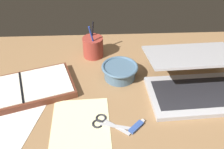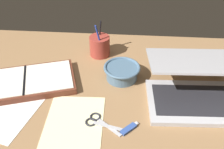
{
  "view_description": "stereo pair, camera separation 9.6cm",
  "coord_description": "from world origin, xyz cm",
  "px_view_note": "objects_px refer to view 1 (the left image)",
  "views": [
    {
      "loc": [
        -4.07,
        -70.52,
        67.62
      ],
      "look_at": [
        -0.46,
        5.21,
        9.0
      ],
      "focal_mm": 40.0,
      "sensor_mm": 36.0,
      "label": 1
    },
    {
      "loc": [
        5.5,
        -70.37,
        67.62
      ],
      "look_at": [
        -0.46,
        5.21,
        9.0
      ],
      "focal_mm": 40.0,
      "sensor_mm": 36.0,
      "label": 2
    }
  ],
  "objects_px": {
    "pen_cup": "(93,47)",
    "planner": "(22,89)",
    "bowl": "(120,71)",
    "laptop": "(194,81)",
    "scissors": "(104,122)"
  },
  "relations": [
    {
      "from": "pen_cup",
      "to": "bowl",
      "type": "bearing_deg",
      "value": -57.14
    },
    {
      "from": "laptop",
      "to": "pen_cup",
      "type": "relative_size",
      "value": 2.21
    },
    {
      "from": "planner",
      "to": "scissors",
      "type": "xyz_separation_m",
      "value": [
        0.32,
        -0.17,
        -0.01
      ]
    },
    {
      "from": "laptop",
      "to": "scissors",
      "type": "height_order",
      "value": "laptop"
    },
    {
      "from": "laptop",
      "to": "bowl",
      "type": "relative_size",
      "value": 2.42
    },
    {
      "from": "bowl",
      "to": "pen_cup",
      "type": "relative_size",
      "value": 0.91
    },
    {
      "from": "bowl",
      "to": "scissors",
      "type": "bearing_deg",
      "value": -105.94
    },
    {
      "from": "laptop",
      "to": "bowl",
      "type": "height_order",
      "value": "laptop"
    },
    {
      "from": "pen_cup",
      "to": "scissors",
      "type": "relative_size",
      "value": 1.19
    },
    {
      "from": "pen_cup",
      "to": "planner",
      "type": "xyz_separation_m",
      "value": [
        -0.28,
        -0.25,
        -0.03
      ]
    },
    {
      "from": "laptop",
      "to": "pen_cup",
      "type": "distance_m",
      "value": 0.48
    },
    {
      "from": "laptop",
      "to": "scissors",
      "type": "bearing_deg",
      "value": -159.48
    },
    {
      "from": "planner",
      "to": "scissors",
      "type": "bearing_deg",
      "value": -46.76
    },
    {
      "from": "pen_cup",
      "to": "scissors",
      "type": "height_order",
      "value": "pen_cup"
    },
    {
      "from": "pen_cup",
      "to": "scissors",
      "type": "xyz_separation_m",
      "value": [
        0.04,
        -0.43,
        -0.04
      ]
    }
  ]
}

